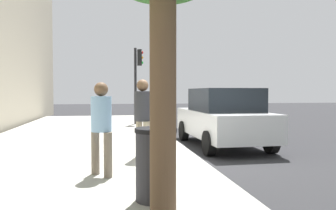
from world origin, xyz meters
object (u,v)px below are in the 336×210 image
at_px(parked_sedan_near, 223,117).
at_px(traffic_signal, 138,73).
at_px(pedestrian_at_meter, 143,112).
at_px(parking_meter, 171,113).
at_px(trash_bin, 156,164).
at_px(pedestrian_bystander, 101,122).

bearing_deg(parked_sedan_near, traffic_signal, 18.63).
distance_m(pedestrian_at_meter, traffic_signal, 8.56).
height_order(parking_meter, traffic_signal, traffic_signal).
bearing_deg(traffic_signal, parking_meter, -179.16).
distance_m(pedestrian_at_meter, trash_bin, 3.06).
xyz_separation_m(parked_sedan_near, trash_bin, (-5.20, 2.75, -0.24)).
relative_size(parking_meter, traffic_signal, 0.39).
relative_size(pedestrian_bystander, traffic_signal, 0.47).
height_order(parked_sedan_near, trash_bin, parked_sedan_near).
relative_size(pedestrian_bystander, parked_sedan_near, 0.38).
distance_m(parked_sedan_near, trash_bin, 5.89).
height_order(pedestrian_at_meter, pedestrian_bystander, pedestrian_at_meter).
height_order(parking_meter, pedestrian_bystander, pedestrian_bystander).
distance_m(parking_meter, parked_sedan_near, 2.92).
distance_m(parking_meter, trash_bin, 3.21).
xyz_separation_m(pedestrian_at_meter, parked_sedan_near, (2.20, -2.65, -0.32)).
distance_m(traffic_signal, trash_bin, 11.62).
distance_m(pedestrian_bystander, parked_sedan_near, 5.11).
distance_m(parked_sedan_near, traffic_signal, 6.79).
bearing_deg(parking_meter, pedestrian_at_meter, 96.31).
xyz_separation_m(pedestrian_bystander, traffic_signal, (9.92, -1.43, 1.45)).
xyz_separation_m(parked_sedan_near, traffic_signal, (6.24, 2.10, 1.68)).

